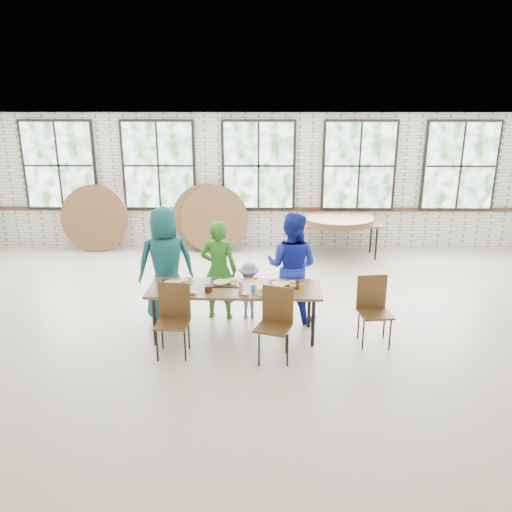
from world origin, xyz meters
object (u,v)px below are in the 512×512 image
Objects in this scene: storage_table at (338,225)px; dining_table at (235,291)px; chair_near_left at (174,313)px; chair_near_right at (276,317)px.

dining_table is at bearing -118.70° from storage_table.
chair_near_left is 1.34m from chair_near_right.
chair_near_left is 0.52× the size of storage_table.
storage_table is at bearing 60.06° from chair_near_left.
dining_table is 2.54× the size of chair_near_left.
chair_near_right is 4.73m from storage_table.
chair_near_right is at bearing -45.55° from dining_table.
chair_near_right is 0.52× the size of storage_table.
chair_near_right reaches higher than dining_table.
dining_table and storage_table have the same top height.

